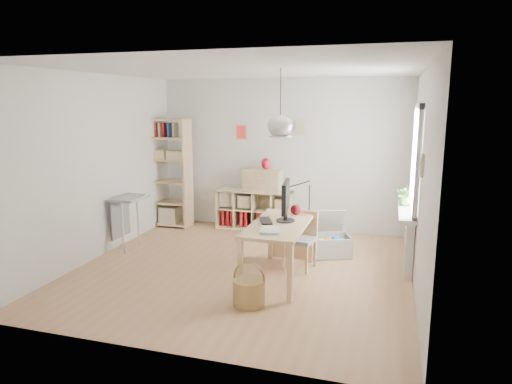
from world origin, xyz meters
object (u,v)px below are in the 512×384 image
(tall_bookshelf, at_px, (168,168))
(chair, at_px, (301,236))
(storage_chest, at_px, (329,241))
(monitor, at_px, (286,199))
(desk, at_px, (279,230))
(cube_shelf, at_px, (254,212))
(drawer_chest, at_px, (263,180))

(tall_bookshelf, xyz_separation_m, chair, (2.79, -1.47, -0.63))
(storage_chest, xyz_separation_m, monitor, (-0.45, -1.02, 0.84))
(desk, xyz_separation_m, monitor, (0.05, 0.11, 0.39))
(desk, bearing_deg, monitor, 64.63)
(cube_shelf, height_order, storage_chest, cube_shelf)
(desk, bearing_deg, chair, 67.29)
(monitor, bearing_deg, drawer_chest, 105.39)
(tall_bookshelf, xyz_separation_m, drawer_chest, (1.74, 0.24, -0.17))
(desk, xyz_separation_m, drawer_chest, (-0.84, 2.19, 0.26))
(tall_bookshelf, xyz_separation_m, storage_chest, (3.10, -0.82, -0.88))
(desk, relative_size, chair, 1.87)
(tall_bookshelf, bearing_deg, drawer_chest, 7.83)
(cube_shelf, relative_size, chair, 1.75)
(monitor, bearing_deg, tall_bookshelf, 137.24)
(cube_shelf, xyz_separation_m, chair, (1.22, -1.75, 0.16))
(cube_shelf, distance_m, drawer_chest, 0.65)
(desk, height_order, monitor, monitor)
(desk, height_order, chair, chair)
(monitor, bearing_deg, chair, 60.20)
(chair, relative_size, monitor, 1.32)
(desk, height_order, drawer_chest, drawer_chest)
(cube_shelf, xyz_separation_m, drawer_chest, (0.18, -0.04, 0.62))
(drawer_chest, bearing_deg, monitor, -63.42)
(desk, bearing_deg, tall_bookshelf, 142.99)
(tall_bookshelf, height_order, storage_chest, tall_bookshelf)
(desk, height_order, cube_shelf, desk)
(storage_chest, relative_size, monitor, 1.40)
(storage_chest, bearing_deg, desk, -134.64)
(chair, bearing_deg, monitor, -101.72)
(cube_shelf, distance_m, chair, 2.14)
(storage_chest, relative_size, drawer_chest, 1.23)
(cube_shelf, relative_size, drawer_chest, 2.03)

